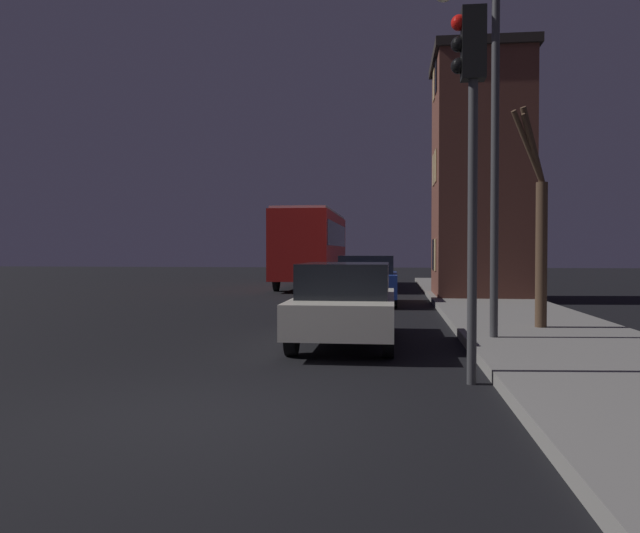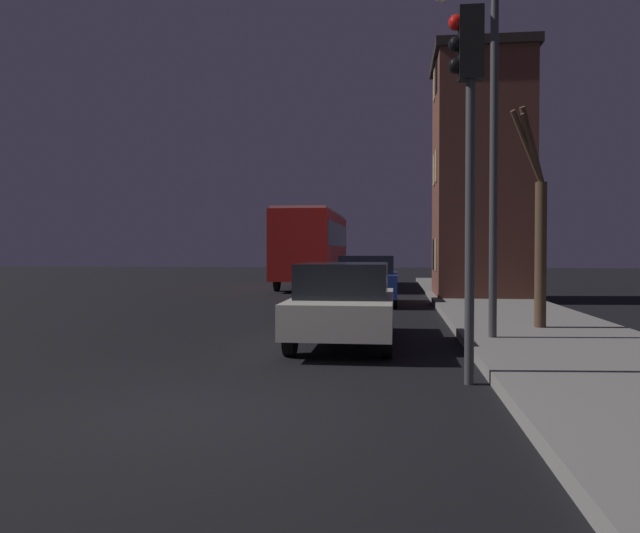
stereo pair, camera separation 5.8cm
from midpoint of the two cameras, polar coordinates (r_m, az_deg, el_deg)
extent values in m
plane|color=black|center=(6.73, -10.42, -13.13)|extent=(120.00, 120.00, 0.00)
cube|color=brown|center=(22.61, 14.53, 7.76)|extent=(3.10, 3.77, 8.09)
cube|color=black|center=(23.45, 14.60, 17.99)|extent=(3.34, 4.01, 0.30)
cube|color=#E5C67F|center=(21.77, 10.58, 1.06)|extent=(0.03, 0.70, 1.10)
cube|color=black|center=(22.86, 10.41, 1.07)|extent=(0.03, 0.70, 1.10)
cube|color=#E5C67F|center=(21.97, 10.62, 9.02)|extent=(0.03, 0.70, 1.10)
cube|color=#E5C67F|center=(23.04, 10.44, 8.66)|extent=(0.03, 0.70, 1.10)
cube|color=black|center=(22.58, 10.65, 16.69)|extent=(0.03, 0.70, 1.10)
cube|color=#E5C67F|center=(23.62, 10.47, 16.00)|extent=(0.03, 0.70, 1.10)
cylinder|color=#38383A|center=(11.50, 15.74, 9.44)|extent=(0.14, 0.14, 6.27)
cylinder|color=#38383A|center=(8.09, 13.74, 2.99)|extent=(0.12, 0.12, 3.84)
cube|color=black|center=(8.50, 13.84, 19.17)|extent=(0.30, 0.24, 0.90)
sphere|color=red|center=(8.56, 12.57, 20.94)|extent=(0.20, 0.20, 0.20)
sphere|color=black|center=(8.48, 12.56, 19.22)|extent=(0.20, 0.20, 0.20)
sphere|color=black|center=(8.40, 12.55, 17.47)|extent=(0.20, 0.20, 0.20)
cylinder|color=#473323|center=(13.17, 19.64, 1.01)|extent=(0.23, 0.23, 2.89)
cylinder|color=#473323|center=(13.00, 18.54, 10.31)|extent=(0.79, 0.68, 1.37)
cylinder|color=#473323|center=(13.05, 18.93, 10.44)|extent=(0.63, 0.64, 1.44)
cylinder|color=#473323|center=(13.00, 18.92, 10.15)|extent=(0.61, 0.68, 1.29)
cube|color=red|center=(29.42, -0.61, 1.88)|extent=(2.41, 9.73, 2.93)
cube|color=black|center=(29.43, -0.61, 2.90)|extent=(2.43, 8.96, 1.05)
cube|color=#B2B2B2|center=(29.47, -0.61, 4.84)|extent=(2.29, 9.25, 0.12)
cylinder|color=black|center=(32.47, 2.07, -0.76)|extent=(0.18, 0.96, 0.96)
cylinder|color=black|center=(32.73, -1.82, -0.74)|extent=(0.18, 0.96, 0.96)
cylinder|color=black|center=(26.17, 0.91, -1.27)|extent=(0.18, 0.96, 0.96)
cylinder|color=black|center=(26.50, -3.89, -1.24)|extent=(0.18, 0.96, 0.96)
cube|color=beige|center=(11.45, 2.47, -4.02)|extent=(1.73, 4.55, 0.56)
cube|color=black|center=(11.19, 2.39, -1.20)|extent=(1.52, 2.36, 0.59)
cylinder|color=black|center=(12.92, 6.42, -4.65)|extent=(0.18, 0.66, 0.66)
cylinder|color=black|center=(13.02, -0.44, -4.60)|extent=(0.18, 0.66, 0.66)
cylinder|color=black|center=(9.98, 6.28, -6.43)|extent=(0.18, 0.66, 0.66)
cylinder|color=black|center=(10.12, -2.58, -6.32)|extent=(0.18, 0.66, 0.66)
cube|color=navy|center=(19.92, 4.43, -1.63)|extent=(1.89, 3.86, 0.70)
cube|color=black|center=(19.70, 4.41, 0.18)|extent=(1.66, 2.01, 0.57)
cylinder|color=black|center=(21.17, 6.89, -2.40)|extent=(0.18, 0.59, 0.59)
cylinder|color=black|center=(21.24, 2.27, -2.38)|extent=(0.18, 0.59, 0.59)
cylinder|color=black|center=(18.67, 6.89, -2.91)|extent=(0.18, 0.59, 0.59)
cylinder|color=black|center=(18.75, 1.65, -2.88)|extent=(0.18, 0.59, 0.59)
camera|label=1|loc=(0.03, -89.91, 0.00)|focal=35.00mm
camera|label=2|loc=(0.03, 90.09, 0.00)|focal=35.00mm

